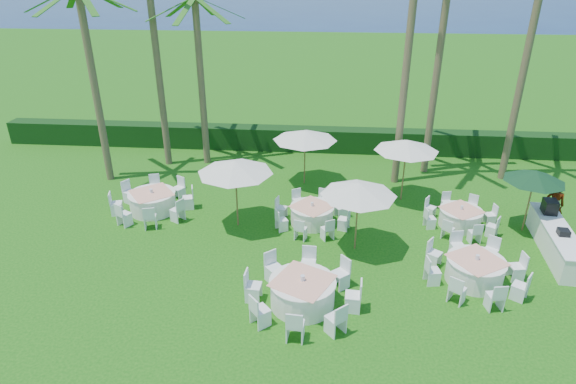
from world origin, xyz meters
name	(u,v)px	position (x,y,z in m)	size (l,w,h in m)	color
ground	(305,285)	(0.00, 0.00, 0.00)	(120.00, 120.00, 0.00)	#114E0D
hedge	(318,139)	(0.00, 12.00, 0.60)	(34.00, 1.00, 1.20)	black
ocean	(330,7)	(0.00, 102.00, 0.00)	(260.00, 260.00, 0.00)	#071B4D
banquet_table_b	(302,292)	(-0.05, -0.96, 0.45)	(3.42, 3.42, 1.02)	white
banquet_table_c	(475,270)	(5.29, 0.68, 0.42)	(3.18, 3.18, 0.96)	white
banquet_table_d	(153,201)	(-6.42, 4.42, 0.43)	(3.25, 3.25, 0.99)	white
banquet_table_e	(312,214)	(0.03, 3.96, 0.39)	(2.92, 2.92, 0.90)	white
banquet_table_f	(460,217)	(5.67, 4.25, 0.37)	(2.79, 2.79, 0.86)	white
umbrella_a	(235,167)	(-2.79, 3.57, 2.42)	(2.80, 2.80, 2.65)	brown
umbrella_b	(359,189)	(1.62, 2.27, 2.31)	(2.58, 2.58, 2.54)	brown
umbrella_c	(305,135)	(-0.47, 7.66, 2.30)	(2.83, 2.83, 2.52)	brown
umbrella_d	(407,145)	(3.73, 6.35, 2.44)	(2.62, 2.62, 2.68)	brown
umbrella_green	(535,176)	(7.97, 4.10, 2.24)	(2.17, 2.17, 2.45)	brown
buffet_table	(555,239)	(8.50, 2.65, 0.50)	(1.21, 4.10, 1.44)	white
staff_person	(554,205)	(9.15, 4.59, 0.88)	(0.64, 0.42, 1.76)	gray
palm_a	(156,48)	(-7.38, 9.46, 5.62)	(4.16, 4.40, 10.29)	brown
palm_b	(201,76)	(-5.49, 9.79, 4.34)	(4.18, 4.39, 7.80)	brown
palm_c	(410,33)	(3.67, 8.22, 6.58)	(4.40, 4.17, 12.18)	brown
palm_d	(438,65)	(5.23, 9.60, 5.07)	(4.38, 4.22, 9.21)	brown
palm_e	(525,62)	(8.70, 9.03, 5.35)	(4.40, 4.12, 9.76)	brown
palm_f	(94,80)	(-9.51, 7.37, 4.61)	(4.39, 4.21, 8.33)	brown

